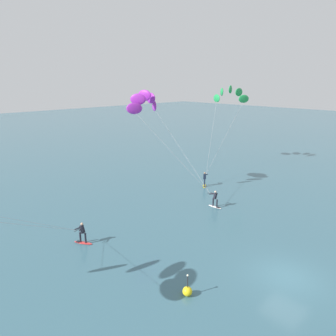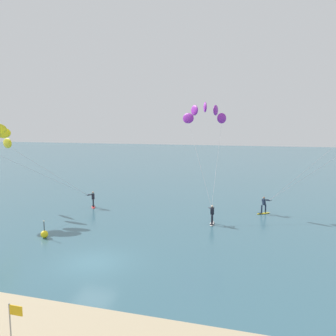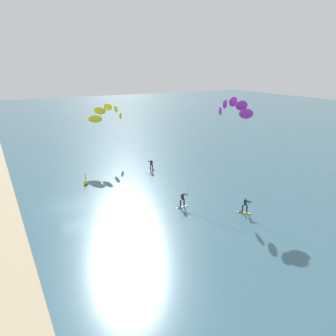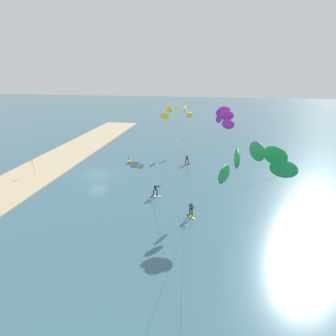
% 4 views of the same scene
% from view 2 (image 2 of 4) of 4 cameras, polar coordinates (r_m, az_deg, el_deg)
% --- Properties ---
extents(ground_plane, '(240.00, 240.00, 0.00)m').
position_cam_2_polar(ground_plane, '(22.60, -12.48, -15.20)').
color(ground_plane, '#386070').
extents(kitesurfer_nearshore, '(11.23, 6.96, 8.68)m').
position_cam_2_polar(kitesurfer_nearshore, '(38.15, -26.34, 4.35)').
color(kitesurfer_nearshore, red).
rests_on(kitesurfer_nearshore, ground).
extents(kitesurfer_far_out, '(4.76, 9.69, 10.94)m').
position_cam_2_polar(kitesurfer_far_out, '(36.41, 6.28, 8.54)').
color(kitesurfer_far_out, white).
rests_on(kitesurfer_far_out, ground).
extents(marker_buoy, '(0.56, 0.56, 1.38)m').
position_cam_2_polar(marker_buoy, '(27.98, -20.02, -10.36)').
color(marker_buoy, yellow).
rests_on(marker_buoy, ground).
extents(beach_flag, '(0.56, 0.05, 2.20)m').
position_cam_2_polar(beach_flag, '(14.22, -24.52, -22.38)').
color(beach_flag, gray).
rests_on(beach_flag, sand_strip).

